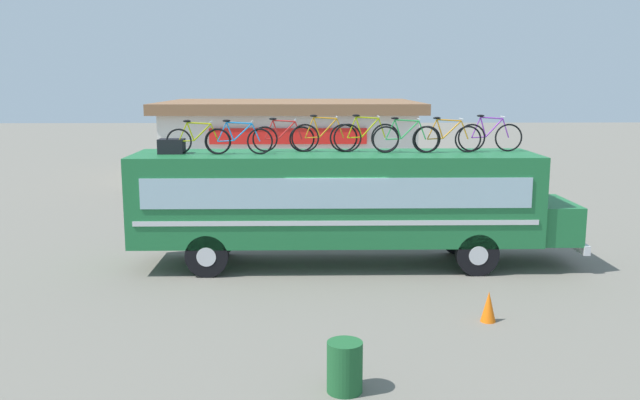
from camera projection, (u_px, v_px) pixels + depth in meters
name	position (u px, v px, depth m)	size (l,w,h in m)	color
ground_plane	(335.00, 264.00, 17.78)	(120.00, 120.00, 0.00)	slate
bus	(343.00, 199.00, 17.48)	(11.46, 2.45, 2.95)	#1E6B38
luggage_bag_1	(172.00, 146.00, 17.16)	(0.64, 0.50, 0.37)	black
rooftop_bicycle_1	(198.00, 140.00, 16.97)	(1.64, 0.44, 0.86)	black
rooftop_bicycle_2	(238.00, 140.00, 16.92)	(1.72, 0.44, 0.88)	black
rooftop_bicycle_3	(283.00, 138.00, 17.57)	(1.63, 0.44, 0.89)	black
rooftop_bicycle_4	(324.00, 137.00, 17.52)	(1.73, 0.44, 0.97)	black
rooftop_bicycle_5	(366.00, 137.00, 17.48)	(1.72, 0.44, 0.98)	black
rooftop_bicycle_6	(405.00, 138.00, 17.27)	(1.72, 0.44, 0.92)	black
rooftop_bicycle_7	(447.00, 138.00, 17.36)	(1.75, 0.44, 0.92)	black
rooftop_bicycle_8	(490.00, 136.00, 17.61)	(1.70, 0.44, 0.96)	black
roadside_building	(291.00, 138.00, 34.33)	(12.62, 9.18, 3.75)	silver
trash_bin	(345.00, 367.00, 10.46)	(0.56, 0.56, 0.81)	#1E592D
traffic_cone	(489.00, 306.00, 13.52)	(0.31, 0.31, 0.63)	orange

